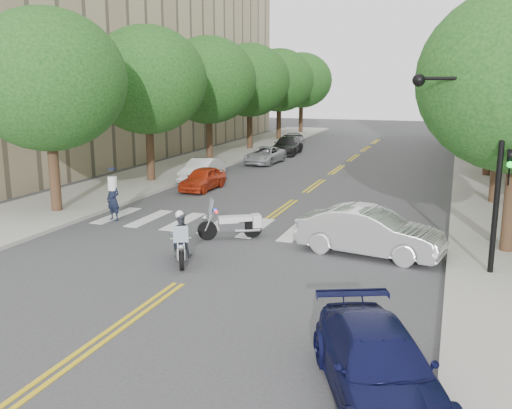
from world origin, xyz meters
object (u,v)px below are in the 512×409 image
at_px(officer_standing, 113,200).
at_px(convertible, 370,232).
at_px(sedan_blue, 378,366).
at_px(motorcycle_parked, 236,224).
at_px(motorcycle_police, 180,239).

relative_size(officer_standing, convertible, 0.37).
relative_size(officer_standing, sedan_blue, 0.39).
height_order(officer_standing, convertible, officer_standing).
relative_size(motorcycle_parked, officer_standing, 1.21).
bearing_deg(officer_standing, convertible, 5.67).
bearing_deg(motorcycle_parked, officer_standing, 49.44).
bearing_deg(motorcycle_parked, sedan_blue, -177.21).
relative_size(motorcycle_police, motorcycle_parked, 0.91).
xyz_separation_m(convertible, sedan_blue, (1.41, -8.61, -0.13)).
relative_size(motorcycle_parked, sedan_blue, 0.47).
bearing_deg(convertible, motorcycle_parked, 95.59).
distance_m(motorcycle_parked, convertible, 4.83).
bearing_deg(motorcycle_police, sedan_blue, 110.77).
bearing_deg(sedan_blue, officer_standing, 117.08).
bearing_deg(motorcycle_police, officer_standing, -66.80).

